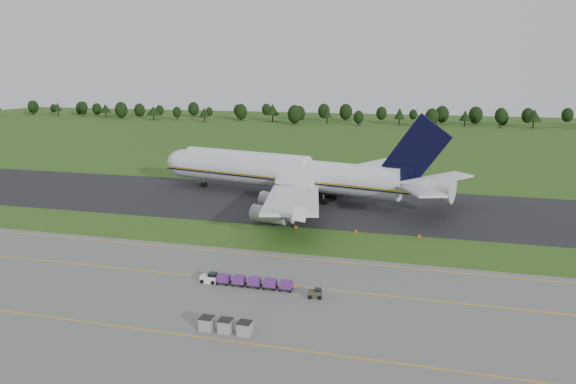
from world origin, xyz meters
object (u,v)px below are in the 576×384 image
(baggage_train, at_px, (245,281))
(edge_markers, at_px, (356,232))
(uld_row, at_px, (226,326))
(utility_cart, at_px, (315,294))
(aircraft, at_px, (286,172))

(baggage_train, xyz_separation_m, edge_markers, (11.44, 30.88, -0.55))
(uld_row, bearing_deg, edge_markers, 78.99)
(baggage_train, bearing_deg, uld_row, -79.39)
(edge_markers, bearing_deg, baggage_train, -110.33)
(uld_row, relative_size, edge_markers, 0.27)
(uld_row, distance_m, edge_markers, 45.96)
(uld_row, bearing_deg, baggage_train, 100.61)
(utility_cart, distance_m, edge_markers, 32.31)
(baggage_train, relative_size, uld_row, 2.16)
(aircraft, bearing_deg, uld_row, -80.31)
(aircraft, distance_m, edge_markers, 33.78)
(baggage_train, bearing_deg, aircraft, 99.45)
(aircraft, bearing_deg, baggage_train, -80.55)
(aircraft, xyz_separation_m, uld_row, (12.12, -70.98, -5.31))
(baggage_train, height_order, utility_cart, baggage_train)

